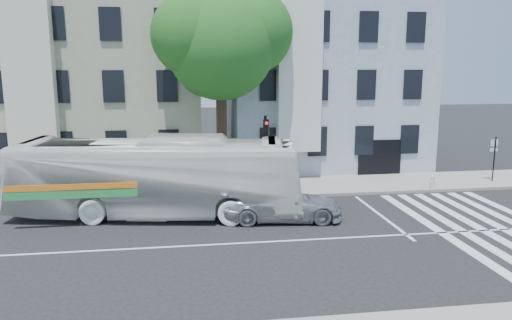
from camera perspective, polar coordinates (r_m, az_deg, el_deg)
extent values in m
plane|color=black|center=(18.80, -1.73, -9.50)|extent=(120.00, 120.00, 0.00)
cube|color=gray|center=(26.39, -3.77, -3.34)|extent=(80.00, 4.00, 0.15)
cube|color=gray|center=(32.90, -17.31, 8.57)|extent=(12.00, 10.00, 11.00)
cube|color=#929FAD|center=(33.75, 7.18, 9.02)|extent=(12.00, 10.00, 11.00)
cylinder|color=#2D2116|center=(26.38, -3.92, 2.25)|extent=(0.56, 0.56, 5.20)
sphere|color=#1B4917|center=(26.10, -4.07, 12.95)|extent=(5.60, 5.60, 5.60)
sphere|color=#1B4917|center=(26.70, -0.62, 14.43)|extent=(4.40, 4.40, 4.40)
sphere|color=#1B4917|center=(25.75, -7.23, 14.04)|extent=(4.20, 4.20, 4.20)
sphere|color=#1B4917|center=(27.43, -3.67, 16.41)|extent=(3.80, 3.80, 3.80)
sphere|color=#1B4917|center=(26.64, -5.45, 10.74)|extent=(3.40, 3.40, 3.40)
imported|color=silver|center=(22.04, -11.32, -1.90)|extent=(4.95, 12.87, 3.50)
imported|color=silver|center=(21.31, 2.91, -4.91)|extent=(2.62, 5.34, 1.49)
cylinder|color=black|center=(24.82, 1.06, 0.42)|extent=(0.14, 0.14, 4.08)
cube|color=black|center=(24.35, 1.17, 3.69)|extent=(0.32, 0.28, 0.83)
sphere|color=red|center=(24.19, 1.22, 4.22)|extent=(0.16, 0.16, 0.16)
cylinder|color=white|center=(24.59, 1.12, 1.47)|extent=(0.42, 0.15, 0.43)
cylinder|color=silver|center=(27.75, 19.52, -2.48)|extent=(0.23, 0.23, 0.57)
sphere|color=silver|center=(27.68, 19.56, -1.85)|extent=(0.21, 0.21, 0.21)
cylinder|color=silver|center=(27.73, 19.53, -2.33)|extent=(0.39, 0.18, 0.13)
cylinder|color=black|center=(30.59, 25.56, 0.11)|extent=(0.07, 0.07, 2.49)
cube|color=white|center=(30.53, 25.60, 1.79)|extent=(0.45, 0.07, 0.35)
cube|color=white|center=(30.59, 25.54, 1.06)|extent=(0.45, 0.07, 0.18)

